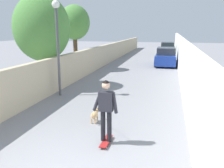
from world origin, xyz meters
The scene contains 11 objects.
ground_plane centered at (14.00, 0.00, 0.00)m, with size 80.00×80.00×0.00m, color gray.
wall_left centered at (12.00, 3.20, 0.87)m, with size 48.00×0.30×1.74m, color tan.
fence_right centered at (12.00, -3.20, 1.23)m, with size 48.00×0.30×2.46m, color white.
tree_left_near centered at (13.00, 4.66, 3.55)m, with size 2.28×2.28×4.88m.
tree_left_mid centered at (7.50, 4.25, 3.17)m, with size 2.97×2.97×4.94m.
lamp_post centered at (6.02, 2.65, 2.99)m, with size 0.36×0.36×4.37m.
skateboard centered at (1.72, -0.81, 0.07)m, with size 0.80×0.20×0.08m.
person_skateboarder centered at (1.72, -0.81, 1.10)m, with size 0.22×0.71×1.72m.
dog centered at (3.15, -0.02, 0.27)m, with size 1.74×0.91×1.06m.
car_near centered at (17.15, -2.05, 0.72)m, with size 4.18×1.80×1.54m.
car_far centered at (25.97, -2.05, 0.71)m, with size 4.14×1.80×1.54m.
Camera 1 is at (-4.20, -2.42, 3.13)m, focal length 38.30 mm.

